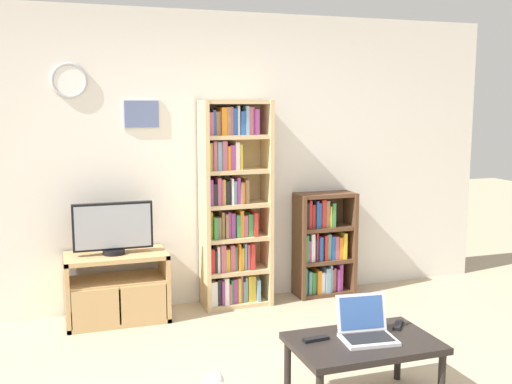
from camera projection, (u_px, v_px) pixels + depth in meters
wall_back at (196, 160)px, 5.32m from camera, size 5.82×0.09×2.60m
tv_stand at (117, 287)px, 4.97m from camera, size 0.83×0.44×0.57m
television at (113, 228)px, 4.89m from camera, size 0.64×0.18×0.43m
bookshelf_tall at (232, 207)px, 5.30m from camera, size 0.61×0.31×1.83m
bookshelf_short at (322, 246)px, 5.66m from camera, size 0.56×0.27×0.98m
coffee_table at (363, 347)px, 3.56m from camera, size 0.86×0.55×0.41m
laptop at (366, 328)px, 3.57m from camera, size 0.34×0.30×0.25m
remote_near_laptop at (398, 325)px, 3.76m from camera, size 0.14×0.15×0.02m
remote_far_from_laptop at (316, 339)px, 3.54m from camera, size 0.16×0.06×0.02m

